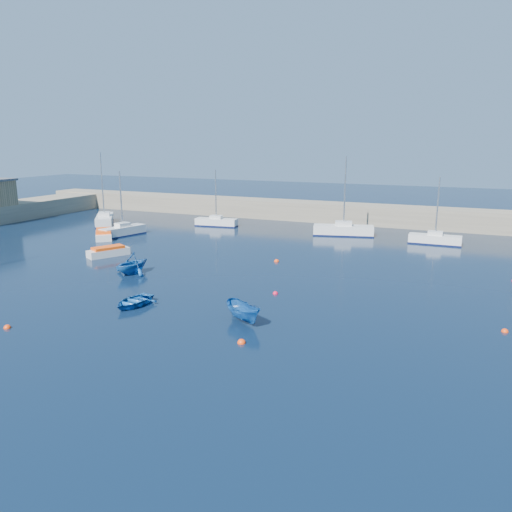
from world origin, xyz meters
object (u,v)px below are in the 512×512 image
at_px(sailboat_5, 216,222).
at_px(motorboat_2, 104,234).
at_px(dinghy_left, 132,263).
at_px(sailboat_4, 105,219).
at_px(dinghy_center, 133,301).
at_px(motorboat_1, 108,252).
at_px(dinghy_right, 244,312).
at_px(sailboat_6, 343,230).
at_px(sailboat_7, 435,239).
at_px(sailboat_3, 123,231).

relative_size(sailboat_5, motorboat_2, 1.52).
height_order(sailboat_5, dinghy_left, sailboat_5).
xyz_separation_m(sailboat_4, dinghy_center, (25.47, -27.09, -0.29)).
distance_m(motorboat_1, dinghy_right, 23.06).
relative_size(sailboat_6, dinghy_right, 2.82).
bearing_deg(motorboat_1, dinghy_center, -17.83).
bearing_deg(sailboat_6, motorboat_1, 123.81).
bearing_deg(sailboat_7, dinghy_right, 163.18).
height_order(sailboat_5, dinghy_right, sailboat_5).
relative_size(motorboat_1, motorboat_2, 0.86).
bearing_deg(sailboat_3, sailboat_6, 38.78).
height_order(sailboat_6, motorboat_2, sailboat_6).
bearing_deg(sailboat_4, dinghy_center, -84.06).
bearing_deg(motorboat_1, sailboat_7, 59.91).
bearing_deg(sailboat_3, dinghy_right, -24.31).
bearing_deg(motorboat_1, sailboat_3, 147.50).
bearing_deg(dinghy_center, motorboat_1, 139.48).
bearing_deg(motorboat_1, sailboat_5, 112.72).
relative_size(sailboat_5, dinghy_left, 2.12).
bearing_deg(dinghy_left, motorboat_1, 153.51).
bearing_deg(dinghy_right, sailboat_5, 64.35).
height_order(motorboat_2, dinghy_center, motorboat_2).
relative_size(sailboat_5, dinghy_right, 2.24).
height_order(sailboat_6, motorboat_1, sailboat_6).
bearing_deg(sailboat_5, dinghy_center, -169.43).
distance_m(sailboat_4, motorboat_1, 20.70).
bearing_deg(dinghy_center, motorboat_2, 138.45).
xyz_separation_m(sailboat_6, motorboat_1, (-18.54, -20.35, -0.22)).
xyz_separation_m(sailboat_4, motorboat_1, (13.66, -15.56, -0.17)).
xyz_separation_m(motorboat_2, dinghy_center, (18.59, -18.81, -0.14)).
xyz_separation_m(sailboat_6, dinghy_left, (-12.20, -24.87, 0.25)).
distance_m(sailboat_4, sailboat_5, 15.64).
bearing_deg(dinghy_left, sailboat_7, 55.17).
bearing_deg(dinghy_right, dinghy_left, 97.28).
bearing_deg(dinghy_left, sailboat_5, 110.51).
relative_size(sailboat_3, sailboat_6, 0.82).
xyz_separation_m(dinghy_center, dinghy_left, (-5.48, 7.01, 0.59)).
xyz_separation_m(motorboat_1, dinghy_center, (11.82, -11.53, -0.12)).
distance_m(motorboat_1, dinghy_center, 16.51).
distance_m(sailboat_4, dinghy_center, 37.18).
bearing_deg(dinghy_left, sailboat_4, 143.85).
xyz_separation_m(sailboat_5, dinghy_right, (18.80, -31.36, 0.07)).
bearing_deg(sailboat_6, sailboat_5, 77.03).
distance_m(sailboat_4, sailboat_7, 42.91).
bearing_deg(sailboat_6, sailboat_3, 100.49).
distance_m(sailboat_6, dinghy_left, 27.70).
distance_m(dinghy_left, dinghy_right, 15.35).
xyz_separation_m(sailboat_3, dinghy_left, (12.00, -13.92, 0.30)).
bearing_deg(motorboat_1, sailboat_4, 157.73).
xyz_separation_m(sailboat_6, dinghy_right, (1.58, -31.62, -0.04)).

